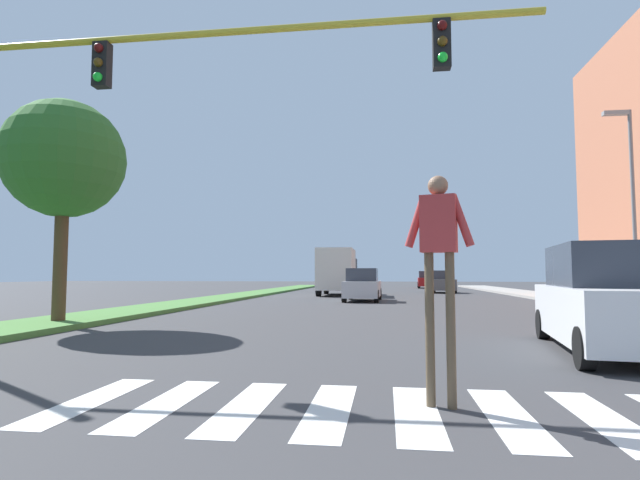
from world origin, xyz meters
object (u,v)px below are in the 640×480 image
Objects in this scene: suv_crossing at (610,301)px; sedan_far_horizon at (427,280)px; traffic_light_gantry at (105,102)px; street_lamp_right at (630,190)px; pedestrian_performer at (439,251)px; truck_box_delivery at (338,271)px; tree_mid at (64,160)px; sedan_distant at (440,282)px; sedan_midblock at (363,286)px.

sedan_far_horizon is at bearing 89.81° from suv_crossing.
traffic_light_gantry reaches higher than suv_crossing.
pedestrian_performer is at bearing -121.01° from street_lamp_right.
pedestrian_performer is 0.40× the size of truck_box_delivery.
tree_mid is at bearing 143.29° from pedestrian_performer.
street_lamp_right is 1.77× the size of sedan_far_horizon.
sedan_distant is at bearing 73.92° from traffic_light_gantry.
suv_crossing is 42.47m from sedan_far_horizon.
pedestrian_performer reaches higher than sedan_distant.
suv_crossing is at bearing -90.19° from sedan_far_horizon.
tree_mid reaches higher than suv_crossing.
sedan_far_horizon is (9.02, 44.21, -3.62)m from traffic_light_gantry.
traffic_light_gantry is at bearing -93.54° from truck_box_delivery.
suv_crossing is (8.88, 1.74, -3.50)m from traffic_light_gantry.
traffic_light_gantry is at bearing -101.53° from sedan_far_horizon.
suv_crossing is 29.53m from sedan_distant.
sedan_far_horizon is (0.01, 12.94, 0.02)m from sedan_distant.
sedan_distant is at bearing 89.74° from suv_crossing.
sedan_distant is (0.13, 29.53, -0.14)m from suv_crossing.
traffic_light_gantry is 25.80m from truck_box_delivery.
sedan_midblock reaches higher than sedan_distant.
sedan_distant is (5.40, 12.81, -0.01)m from sedan_midblock.
traffic_light_gantry is 19.16m from sedan_midblock.
traffic_light_gantry is 18.32m from street_lamp_right.
truck_box_delivery is at bearing 97.81° from pedestrian_performer.
sedan_distant is (3.59, 33.68, -0.87)m from pedestrian_performer.
truck_box_delivery is at bearing 105.87° from sedan_midblock.
pedestrian_performer is at bearing -94.41° from sedan_far_horizon.
sedan_far_horizon is 20.06m from truck_box_delivery.
traffic_light_gantry is 4.32× the size of pedestrian_performer.
pedestrian_performer is at bearing -129.82° from suv_crossing.
suv_crossing is 1.17× the size of sedan_midblock.
sedan_midblock is 7.47m from truck_box_delivery.
traffic_light_gantry reaches higher than sedan_midblock.
sedan_distant is at bearing 67.13° from sedan_midblock.
suv_crossing reaches higher than sedan_distant.
truck_box_delivery is (-12.40, 13.76, -2.96)m from street_lamp_right.
street_lamp_right reaches higher than pedestrian_performer.
truck_box_delivery reaches higher than suv_crossing.
street_lamp_right is 32.97m from sedan_far_horizon.
pedestrian_performer is 0.59× the size of sedan_far_horizon.
traffic_light_gantry is at bearing -139.76° from street_lamp_right.
sedan_distant is (-4.97, 19.43, -3.81)m from street_lamp_right.
tree_mid is 0.99× the size of truck_box_delivery.
traffic_light_gantry reaches higher than sedan_distant.
tree_mid reaches higher than traffic_light_gantry.
pedestrian_performer is 5.45m from suv_crossing.
pedestrian_performer is (-8.56, -14.24, -2.93)m from street_lamp_right.
traffic_light_gantry is 2.54× the size of sedan_far_horizon.
pedestrian_performer is (5.43, -2.41, -2.77)m from traffic_light_gantry.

